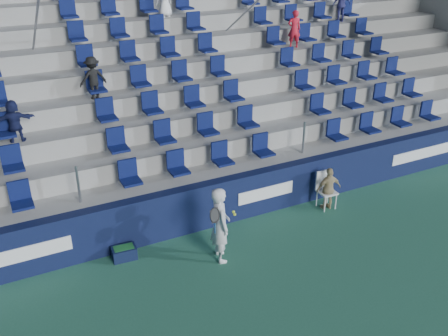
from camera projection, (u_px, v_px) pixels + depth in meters
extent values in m
plane|color=#2C674D|center=(277.00, 300.00, 10.03)|extent=(70.00, 70.00, 0.00)
cube|color=#10173B|center=(210.00, 204.00, 12.30)|extent=(24.00, 0.30, 1.20)
cube|color=white|center=(266.00, 193.00, 12.77)|extent=(1.60, 0.02, 0.34)
cube|color=white|center=(423.00, 153.00, 14.99)|extent=(2.40, 0.02, 0.34)
cube|color=gray|center=(201.00, 194.00, 12.76)|extent=(24.00, 0.85, 1.20)
cube|color=gray|center=(188.00, 172.00, 13.34)|extent=(24.00, 0.85, 1.70)
cube|color=gray|center=(175.00, 152.00, 13.91)|extent=(24.00, 0.85, 2.20)
cube|color=gray|center=(164.00, 133.00, 14.48)|extent=(24.00, 0.85, 2.70)
cube|color=gray|center=(154.00, 116.00, 15.06)|extent=(24.00, 0.85, 3.20)
cube|color=gray|center=(144.00, 100.00, 15.63)|extent=(24.00, 0.85, 3.70)
cube|color=gray|center=(135.00, 86.00, 16.20)|extent=(24.00, 0.85, 4.20)
cube|color=gray|center=(127.00, 72.00, 16.77)|extent=(24.00, 0.85, 4.70)
cube|color=gray|center=(119.00, 59.00, 17.35)|extent=(24.00, 0.85, 5.20)
cube|color=gray|center=(113.00, 41.00, 17.67)|extent=(24.00, 0.50, 6.20)
cube|color=gray|center=(441.00, 45.00, 19.39)|extent=(0.30, 7.65, 5.20)
cube|color=#0B1446|center=(200.00, 160.00, 12.35)|extent=(16.05, 0.50, 0.70)
cube|color=#0B1446|center=(186.00, 130.00, 12.81)|extent=(16.05, 0.50, 0.70)
cube|color=#0B1446|center=(173.00, 102.00, 13.27)|extent=(16.05, 0.50, 0.70)
cube|color=#0B1446|center=(161.00, 76.00, 13.74)|extent=(16.05, 0.50, 0.70)
cube|color=#0B1446|center=(150.00, 52.00, 14.20)|extent=(16.05, 0.50, 0.70)
cube|color=#0B1446|center=(139.00, 29.00, 14.66)|extent=(16.05, 0.50, 0.70)
cube|color=#0B1446|center=(129.00, 7.00, 15.13)|extent=(16.05, 0.50, 0.70)
cylinder|color=gray|center=(35.00, 32.00, 12.64)|extent=(0.06, 7.68, 4.55)
cylinder|color=gray|center=(243.00, 15.00, 15.06)|extent=(0.06, 7.68, 4.55)
imported|color=black|center=(93.00, 78.00, 12.86)|extent=(0.75, 0.49, 1.10)
imported|color=#40408C|center=(342.00, 5.00, 17.50)|extent=(0.73, 0.42, 1.17)
imported|color=red|center=(294.00, 29.00, 16.02)|extent=(0.49, 0.39, 1.18)
imported|color=#171D47|center=(14.00, 121.00, 11.57)|extent=(0.96, 0.38, 1.01)
imported|color=silver|center=(220.00, 225.00, 10.91)|extent=(0.54, 0.72, 1.79)
cylinder|color=navy|center=(215.00, 227.00, 10.55)|extent=(0.03, 0.03, 0.28)
torus|color=black|center=(215.00, 215.00, 10.42)|extent=(0.30, 0.17, 0.28)
plane|color=#262626|center=(215.00, 215.00, 10.42)|extent=(0.30, 0.16, 0.29)
sphere|color=#BED531|center=(235.00, 214.00, 10.72)|extent=(0.07, 0.07, 0.07)
sphere|color=#BED531|center=(233.00, 212.00, 10.76)|extent=(0.07, 0.07, 0.07)
cube|color=white|center=(327.00, 192.00, 13.13)|extent=(0.46, 0.46, 0.04)
cube|color=white|center=(323.00, 180.00, 13.18)|extent=(0.44, 0.06, 0.55)
cylinder|color=white|center=(325.00, 205.00, 13.02)|extent=(0.03, 0.03, 0.44)
cylinder|color=white|center=(336.00, 202.00, 13.17)|extent=(0.03, 0.03, 0.44)
cylinder|color=white|center=(317.00, 199.00, 13.31)|extent=(0.03, 0.03, 0.44)
cylinder|color=white|center=(327.00, 196.00, 13.46)|extent=(0.03, 0.03, 0.44)
imported|color=tan|center=(329.00, 189.00, 13.04)|extent=(0.72, 0.38, 1.18)
cube|color=#0E1633|center=(124.00, 253.00, 11.23)|extent=(0.56, 0.39, 0.29)
cube|color=#1E662D|center=(124.00, 250.00, 11.20)|extent=(0.46, 0.29, 0.17)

